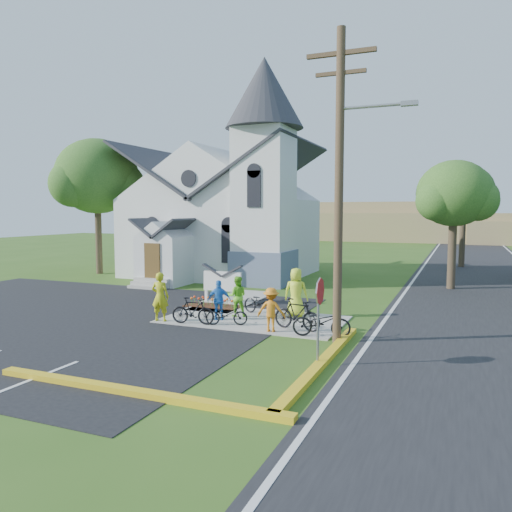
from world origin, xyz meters
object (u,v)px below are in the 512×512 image
at_px(stop_sign, 319,303).
at_px(bike_4, 321,322).
at_px(cyclist_0, 160,297).
at_px(bike_2, 261,303).
at_px(cyclist_1, 237,296).
at_px(bike_1, 193,311).
at_px(cyclist_3, 271,310).
at_px(bike_0, 227,314).
at_px(bike_3, 297,314).
at_px(cyclist_2, 219,300).
at_px(cyclist_4, 296,292).
at_px(utility_pole, 341,176).
at_px(church_sign, 223,282).

height_order(stop_sign, bike_4, stop_sign).
height_order(cyclist_0, bike_2, cyclist_0).
distance_m(cyclist_1, bike_1, 2.16).
bearing_deg(cyclist_3, bike_0, -17.52).
distance_m(cyclist_0, bike_3, 5.38).
bearing_deg(cyclist_2, bike_1, 38.43).
relative_size(bike_2, cyclist_4, 0.94).
height_order(cyclist_3, cyclist_4, cyclist_4).
height_order(bike_0, bike_3, bike_3).
xyz_separation_m(cyclist_0, bike_2, (3.16, 2.61, -0.46)).
bearing_deg(stop_sign, bike_0, 143.17).
bearing_deg(utility_pole, stop_sign, -88.51).
bearing_deg(cyclist_4, church_sign, -27.99).
relative_size(bike_1, bike_3, 0.90).
distance_m(cyclist_1, cyclist_2, 0.95).
relative_size(bike_0, cyclist_3, 1.00).
bearing_deg(bike_2, bike_3, -113.24).
bearing_deg(bike_1, cyclist_3, -96.70).
relative_size(cyclist_2, cyclist_3, 1.00).
height_order(utility_pole, cyclist_4, utility_pole).
bearing_deg(bike_3, bike_4, -109.06).
xyz_separation_m(bike_0, cyclist_3, (1.88, -0.27, 0.37)).
xyz_separation_m(church_sign, bike_1, (0.94, -4.40, -0.47)).
bearing_deg(bike_0, bike_2, -32.56).
relative_size(cyclist_2, cyclist_4, 0.79).
distance_m(stop_sign, bike_3, 4.23).
distance_m(cyclist_2, bike_2, 1.96).
bearing_deg(bike_1, stop_sign, -125.71).
bearing_deg(church_sign, cyclist_1, -52.77).
bearing_deg(utility_pole, cyclist_4, 128.53).
distance_m(cyclist_3, bike_3, 0.99).
distance_m(utility_pole, cyclist_0, 8.33).
xyz_separation_m(stop_sign, cyclist_2, (-5.12, 4.04, -0.95)).
relative_size(bike_1, bike_4, 0.86).
bearing_deg(bike_3, cyclist_4, 30.80).
relative_size(stop_sign, cyclist_4, 1.26).
bearing_deg(bike_4, cyclist_4, 21.13).
height_order(church_sign, bike_1, church_sign).
height_order(cyclist_2, cyclist_4, cyclist_4).
distance_m(cyclist_0, cyclist_4, 5.38).
bearing_deg(cyclist_2, stop_sign, 119.01).
height_order(bike_0, cyclist_2, cyclist_2).
height_order(stop_sign, cyclist_3, stop_sign).
relative_size(church_sign, cyclist_0, 1.16).
distance_m(cyclist_0, cyclist_2, 2.28).
bearing_deg(bike_1, utility_pole, -100.99).
bearing_deg(utility_pole, cyclist_3, 171.67).
bearing_deg(bike_2, utility_pole, -107.74).
bearing_deg(cyclist_2, utility_pole, 142.42).
bearing_deg(cyclist_2, bike_3, 150.36).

